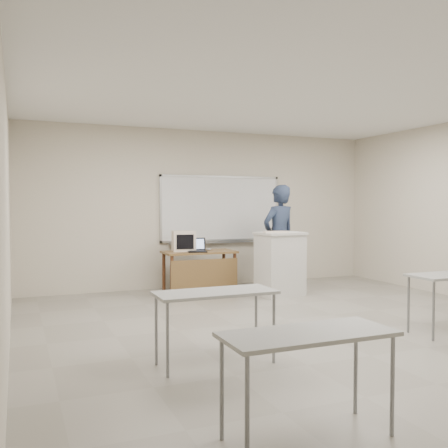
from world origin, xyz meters
name	(u,v)px	position (x,y,z in m)	size (l,w,h in m)	color
floor	(323,336)	(0.00, 0.00, -0.01)	(7.00, 8.00, 0.01)	gray
whiteboard	(221,210)	(0.30, 3.97, 1.48)	(2.48, 0.10, 1.31)	white
student_desks	(403,300)	(0.00, -1.35, 0.67)	(4.40, 2.20, 0.73)	gray
instructor_desk	(201,265)	(-0.40, 3.19, 0.52)	(1.28, 0.64, 0.75)	brown
podium	(280,264)	(0.80, 2.50, 0.55)	(0.78, 0.57, 1.10)	silver
crt_monitor	(184,241)	(-0.65, 3.43, 0.93)	(0.40, 0.44, 0.37)	beige
laptop	(196,249)	(-0.50, 3.18, 0.81)	(0.33, 0.30, 0.24)	black
mouse	(209,249)	(-0.20, 3.35, 0.77)	(0.09, 0.06, 0.04)	#9D9FA5
keyboard	(276,232)	(0.65, 2.38, 1.12)	(0.42, 0.14, 0.02)	beige
presenter	(279,238)	(1.05, 2.99, 0.97)	(0.71, 0.47, 1.94)	black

